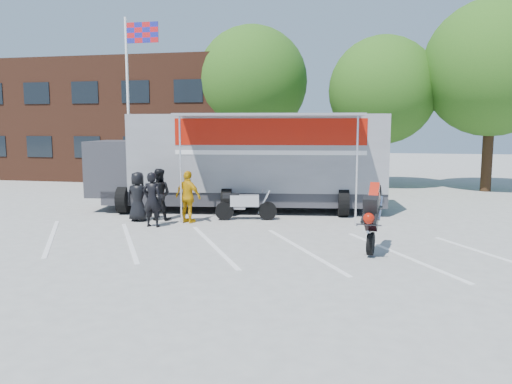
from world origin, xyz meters
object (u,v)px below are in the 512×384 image
(flagpole, at_px, (133,84))
(spectator_leather_b, at_px, (152,200))
(tree_left, at_px, (252,82))
(parked_motorcycle, at_px, (246,220))
(spectator_leather_c, at_px, (159,194))
(stunt_bike_rider, at_px, (374,251))
(spectator_hivis, at_px, (188,197))
(spectator_leather_a, at_px, (138,197))
(transporter_truck, at_px, (245,210))
(tree_mid, at_px, (383,91))
(tree_right, at_px, (492,68))

(flagpole, height_order, spectator_leather_b, flagpole)
(tree_left, height_order, parked_motorcycle, tree_left)
(parked_motorcycle, height_order, spectator_leather_c, spectator_leather_c)
(stunt_bike_rider, distance_m, spectator_hivis, 6.47)
(spectator_leather_a, xyz_separation_m, spectator_leather_b, (0.85, -0.79, 0.04))
(transporter_truck, distance_m, parked_motorcycle, 2.03)
(stunt_bike_rider, bearing_deg, flagpole, 149.80)
(flagpole, distance_m, tree_left, 7.37)
(tree_mid, height_order, spectator_leather_b, tree_mid)
(spectator_hivis, bearing_deg, spectator_leather_b, 65.08)
(tree_left, bearing_deg, spectator_leather_b, -91.62)
(flagpole, bearing_deg, transporter_truck, -29.19)
(tree_mid, bearing_deg, tree_left, 171.87)
(tree_right, relative_size, parked_motorcycle, 4.31)
(tree_left, distance_m, transporter_truck, 11.02)
(tree_left, relative_size, parked_motorcycle, 4.08)
(parked_motorcycle, height_order, stunt_bike_rider, stunt_bike_rider)
(spectator_leather_c, bearing_deg, parked_motorcycle, -170.33)
(transporter_truck, relative_size, stunt_bike_rider, 5.94)
(spectator_leather_b, height_order, spectator_hivis, spectator_leather_b)
(tree_mid, height_order, spectator_hivis, tree_mid)
(tree_right, distance_m, stunt_bike_rider, 15.52)
(stunt_bike_rider, bearing_deg, spectator_leather_a, 170.96)
(transporter_truck, relative_size, spectator_hivis, 6.57)
(tree_left, relative_size, spectator_hivis, 5.06)
(tree_right, relative_size, transporter_truck, 0.81)
(tree_right, relative_size, spectator_leather_b, 5.27)
(tree_left, height_order, spectator_hivis, tree_left)
(tree_left, xyz_separation_m, transporter_truck, (1.75, -9.35, -5.57))
(tree_right, relative_size, spectator_leather_a, 5.52)
(spectator_leather_c, bearing_deg, tree_right, -141.98)
(spectator_leather_b, relative_size, spectator_leather_c, 0.99)
(spectator_hivis, bearing_deg, flagpole, -31.92)
(flagpole, relative_size, spectator_hivis, 4.69)
(flagpole, relative_size, tree_left, 0.93)
(spectator_leather_b, bearing_deg, spectator_hivis, -134.11)
(flagpole, relative_size, stunt_bike_rider, 4.24)
(tree_left, bearing_deg, transporter_truck, -79.39)
(parked_motorcycle, bearing_deg, tree_mid, -37.57)
(stunt_bike_rider, xyz_separation_m, spectator_hivis, (-5.87, 2.58, 0.85))
(tree_left, height_order, tree_mid, tree_left)
(spectator_leather_b, bearing_deg, spectator_leather_c, -75.85)
(flagpole, distance_m, tree_right, 16.88)
(spectator_leather_b, bearing_deg, parked_motorcycle, -145.96)
(transporter_truck, xyz_separation_m, spectator_leather_c, (-2.38, -2.53, 0.87))
(tree_left, relative_size, tree_right, 0.95)
(tree_left, bearing_deg, spectator_hivis, -87.60)
(stunt_bike_rider, xyz_separation_m, spectator_leather_b, (-6.75, 1.71, 0.86))
(transporter_truck, height_order, spectator_hivis, transporter_truck)
(flagpole, bearing_deg, spectator_leather_c, -58.41)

